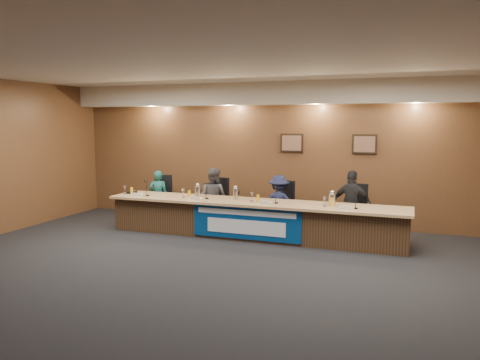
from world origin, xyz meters
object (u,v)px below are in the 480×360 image
(banner, at_px, (246,223))
(carafe_mid, at_px, (236,194))
(panelist_a, at_px, (158,196))
(panelist_c, at_px, (279,204))
(speakerphone, at_px, (134,192))
(office_chair_a, at_px, (161,201))
(office_chair_c, at_px, (280,209))
(dais_body, at_px, (253,220))
(carafe_right, at_px, (332,200))
(carafe_left, at_px, (198,192))
(panelist_d, at_px, (352,204))
(office_chair_b, at_px, (215,205))
(office_chair_d, at_px, (352,214))
(panelist_b, at_px, (213,198))

(banner, relative_size, carafe_mid, 9.59)
(panelist_a, xyz_separation_m, panelist_c, (2.90, 0.00, 0.00))
(banner, distance_m, speakerphone, 2.83)
(office_chair_a, bearing_deg, office_chair_c, -10.11)
(banner, xyz_separation_m, speakerphone, (-2.77, 0.40, 0.40))
(dais_body, height_order, carafe_right, carafe_right)
(panelist_c, height_order, carafe_left, panelist_c)
(carafe_right, bearing_deg, panelist_a, 171.71)
(panelist_d, xyz_separation_m, office_chair_c, (-1.51, 0.10, -0.21))
(carafe_right, distance_m, speakerphone, 4.35)
(office_chair_b, height_order, speakerphone, speakerphone)
(office_chair_d, bearing_deg, banner, -128.10)
(office_chair_a, xyz_separation_m, office_chair_c, (2.90, 0.00, 0.00))
(banner, height_order, panelist_c, panelist_c)
(panelist_d, xyz_separation_m, carafe_left, (-3.09, -0.65, 0.19))
(office_chair_a, bearing_deg, banner, -34.41)
(panelist_c, height_order, speakerphone, panelist_c)
(panelist_b, bearing_deg, speakerphone, 32.02)
(office_chair_c, bearing_deg, panelist_a, -156.96)
(dais_body, xyz_separation_m, carafe_right, (1.58, 0.03, 0.51))
(panelist_b, distance_m, speakerphone, 1.77)
(banner, relative_size, carafe_right, 10.02)
(office_chair_d, relative_size, carafe_right, 2.19)
(office_chair_b, relative_size, speakerphone, 1.50)
(carafe_left, bearing_deg, carafe_right, 1.04)
(panelist_a, relative_size, office_chair_a, 2.52)
(office_chair_c, relative_size, carafe_mid, 2.09)
(panelist_a, bearing_deg, carafe_mid, 140.30)
(panelist_c, height_order, office_chair_d, panelist_c)
(panelist_d, xyz_separation_m, speakerphone, (-4.66, -0.64, 0.09))
(office_chair_b, bearing_deg, speakerphone, -139.44)
(panelist_a, bearing_deg, office_chair_b, 160.11)
(panelist_c, xyz_separation_m, office_chair_a, (-2.90, 0.10, -0.13))
(office_chair_a, xyz_separation_m, carafe_left, (1.32, -0.75, 0.39))
(office_chair_a, bearing_deg, speakerphone, -118.36)
(panelist_d, bearing_deg, dais_body, 26.57)
(dais_body, bearing_deg, office_chair_b, 147.33)
(office_chair_a, bearing_deg, panelist_a, -100.11)
(dais_body, relative_size, office_chair_b, 12.50)
(dais_body, relative_size, office_chair_a, 12.50)
(panelist_a, bearing_deg, dais_body, 142.09)
(panelist_b, bearing_deg, panelist_a, 10.61)
(banner, relative_size, speakerphone, 6.88)
(panelist_d, relative_size, carafe_left, 5.64)
(banner, height_order, panelist_a, panelist_a)
(carafe_left, xyz_separation_m, carafe_right, (2.79, 0.05, -0.01))
(panelist_b, height_order, speakerphone, panelist_b)
(dais_body, relative_size, banner, 2.73)
(panelist_c, relative_size, panelist_d, 0.89)
(carafe_right, bearing_deg, panelist_b, 167.55)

